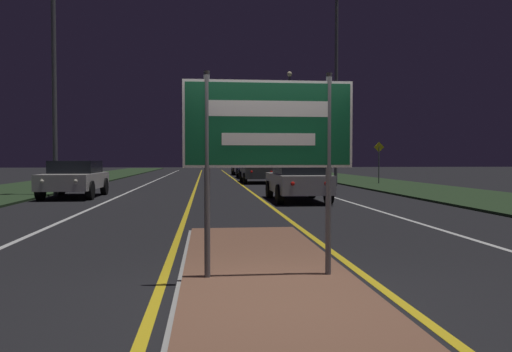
# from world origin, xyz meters

# --- Properties ---
(ground_plane) EXTENTS (160.00, 160.00, 0.00)m
(ground_plane) POSITION_xyz_m (0.00, 0.00, 0.00)
(ground_plane) COLOR black
(median_island) EXTENTS (2.19, 8.52, 0.10)m
(median_island) POSITION_xyz_m (0.00, 0.68, 0.04)
(median_island) COLOR #999993
(median_island) RESTS_ON ground_plane
(verge_left) EXTENTS (5.00, 100.00, 0.08)m
(verge_left) POSITION_xyz_m (-9.50, 20.00, 0.04)
(verge_left) COLOR #23381E
(verge_left) RESTS_ON ground_plane
(verge_right) EXTENTS (5.00, 100.00, 0.08)m
(verge_right) POSITION_xyz_m (9.50, 20.00, 0.04)
(verge_right) COLOR #23381E
(verge_right) RESTS_ON ground_plane
(centre_line_yellow_left) EXTENTS (0.12, 70.00, 0.01)m
(centre_line_yellow_left) POSITION_xyz_m (-1.28, 25.00, 0.00)
(centre_line_yellow_left) COLOR gold
(centre_line_yellow_left) RESTS_ON ground_plane
(centre_line_yellow_right) EXTENTS (0.12, 70.00, 0.01)m
(centre_line_yellow_right) POSITION_xyz_m (1.28, 25.00, 0.00)
(centre_line_yellow_right) COLOR gold
(centre_line_yellow_right) RESTS_ON ground_plane
(lane_line_white_left) EXTENTS (0.12, 70.00, 0.01)m
(lane_line_white_left) POSITION_xyz_m (-4.20, 25.00, 0.00)
(lane_line_white_left) COLOR silver
(lane_line_white_left) RESTS_ON ground_plane
(lane_line_white_right) EXTENTS (0.12, 70.00, 0.01)m
(lane_line_white_right) POSITION_xyz_m (4.20, 25.00, 0.00)
(lane_line_white_right) COLOR silver
(lane_line_white_right) RESTS_ON ground_plane
(edge_line_white_left) EXTENTS (0.10, 70.00, 0.01)m
(edge_line_white_left) POSITION_xyz_m (-7.20, 25.00, 0.00)
(edge_line_white_left) COLOR silver
(edge_line_white_left) RESTS_ON ground_plane
(edge_line_white_right) EXTENTS (0.10, 70.00, 0.01)m
(edge_line_white_right) POSITION_xyz_m (7.20, 25.00, 0.00)
(edge_line_white_right) COLOR silver
(edge_line_white_right) RESTS_ON ground_plane
(highway_sign) EXTENTS (2.04, 0.07, 2.45)m
(highway_sign) POSITION_xyz_m (0.00, 0.67, 1.82)
(highway_sign) COLOR #56565B
(highway_sign) RESTS_ON median_island
(streetlight_left_near) EXTENTS (0.53, 0.53, 10.11)m
(streetlight_left_near) POSITION_xyz_m (-6.70, 15.25, 6.47)
(streetlight_left_near) COLOR #56565B
(streetlight_left_near) RESTS_ON ground_plane
(streetlight_right_near) EXTENTS (0.54, 0.54, 11.27)m
(streetlight_right_near) POSITION_xyz_m (6.33, 21.44, 7.13)
(streetlight_right_near) COLOR #56565B
(streetlight_right_near) RESTS_ON ground_plane
(streetlight_right_far) EXTENTS (0.45, 0.45, 9.10)m
(streetlight_right_far) POSITION_xyz_m (6.55, 37.99, 5.45)
(streetlight_right_far) COLOR #56565B
(streetlight_right_far) RESTS_ON ground_plane
(car_receding_0) EXTENTS (1.87, 4.36, 1.45)m
(car_receding_0) POSITION_xyz_m (2.49, 12.21, 0.76)
(car_receding_0) COLOR silver
(car_receding_0) RESTS_ON ground_plane
(car_receding_1) EXTENTS (1.97, 4.77, 1.48)m
(car_receding_1) POSITION_xyz_m (2.42, 25.33, 0.79)
(car_receding_1) COLOR #4C514C
(car_receding_1) RESTS_ON ground_plane
(car_receding_2) EXTENTS (1.96, 4.74, 1.53)m
(car_receding_2) POSITION_xyz_m (2.66, 33.10, 0.81)
(car_receding_2) COLOR navy
(car_receding_2) RESTS_ON ground_plane
(car_receding_3) EXTENTS (1.90, 4.54, 1.52)m
(car_receding_3) POSITION_xyz_m (2.61, 40.55, 0.81)
(car_receding_3) COLOR #B7B7BC
(car_receding_3) RESTS_ON ground_plane
(car_approaching_0) EXTENTS (1.97, 4.20, 1.42)m
(car_approaching_0) POSITION_xyz_m (-5.84, 14.78, 0.76)
(car_approaching_0) COLOR silver
(car_approaching_0) RESTS_ON ground_plane
(warning_sign) EXTENTS (0.60, 0.06, 2.39)m
(warning_sign) POSITION_xyz_m (9.20, 22.65, 1.52)
(warning_sign) COLOR #56565B
(warning_sign) RESTS_ON verge_right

